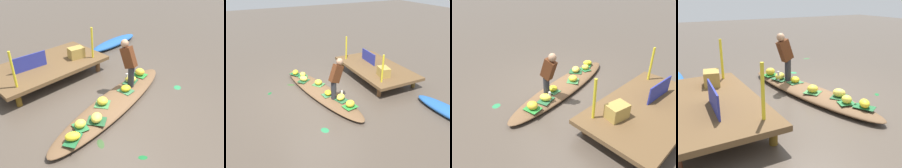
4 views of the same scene
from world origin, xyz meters
The scene contains 27 objects.
canal_water centered at (0.00, 0.00, 0.00)m, with size 40.00×40.00×0.00m, color #4C4136.
dock_platform centered at (-0.32, 2.36, 0.38)m, with size 3.20×1.80×0.44m.
vendor_boat centered at (0.00, 0.00, 0.09)m, with size 4.23×0.82×0.19m, color brown.
leaf_mat_0 centered at (1.38, 0.35, 0.19)m, with size 0.38×0.31×0.01m, color #2A8332.
banana_bunch_0 centered at (1.38, 0.35, 0.29)m, with size 0.27×0.24×0.20m, color gold.
leaf_mat_1 centered at (-0.82, -0.29, 0.19)m, with size 0.39×0.30×0.01m, color #22522E.
banana_bunch_1 centered at (-0.82, -0.29, 0.28)m, with size 0.28×0.23×0.18m, color #EED24E.
leaf_mat_2 centered at (-0.32, 0.07, 0.19)m, with size 0.34×0.33×0.01m, color #3D7B42.
banana_bunch_2 centered at (-0.32, 0.07, 0.28)m, with size 0.25×0.25×0.17m, color yellow.
leaf_mat_3 centered at (0.91, 0.28, 0.19)m, with size 0.42×0.30×0.01m, color #285F38.
banana_bunch_3 centered at (0.91, 0.28, 0.28)m, with size 0.30×0.23×0.17m, color yellow.
leaf_mat_4 centered at (-1.51, -0.37, 0.19)m, with size 0.41×0.25×0.01m, color #1F6032.
banana_bunch_4 centered at (-1.51, -0.37, 0.27)m, with size 0.30×0.19×0.16m, color yellow.
leaf_mat_5 centered at (-1.18, -0.20, 0.19)m, with size 0.33×0.26×0.01m, color #286F3A.
banana_bunch_5 centered at (-1.18, -0.20, 0.27)m, with size 0.23×0.20×0.17m, color yellow.
leaf_mat_6 centered at (0.48, 0.07, 0.19)m, with size 0.36×0.29×0.01m, color #367144.
banana_bunch_6 centered at (0.48, 0.07, 0.27)m, with size 0.26×0.22×0.15m, color gold.
vendor_person centered at (0.73, 0.22, 0.88)m, with size 0.26×0.47×1.23m.
water_bottle centered at (0.84, 0.36, 0.31)m, with size 0.06×0.06×0.24m, color silver.
market_banner centered at (-0.82, 2.36, 0.65)m, with size 0.94×0.03×0.43m, color navy.
railing_post_west centered at (-1.52, 1.76, 0.90)m, with size 0.06×0.06×0.92m, color gold.
railing_post_east centered at (0.88, 1.76, 0.90)m, with size 0.06×0.06×0.92m, color gold.
produce_crate centered at (0.53, 2.10, 0.60)m, with size 0.44×0.32×0.31m, color #A4833D.
drifting_plant_0 centered at (-0.77, -1.49, 0.00)m, with size 0.18×0.10×0.01m, color #15632B.
drifting_plant_1 centered at (1.82, -0.63, 0.00)m, with size 0.24×0.19×0.01m, color #277D48.
drifting_plant_2 centered at (-1.09, -0.69, 0.00)m, with size 0.26×0.14×0.01m, color #345128.
drifting_plant_3 centered at (3.24, -1.99, 0.00)m, with size 0.28×0.13×0.01m, color #356935.
Camera 4 is at (-4.98, 3.17, 2.28)m, focal length 42.14 mm.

